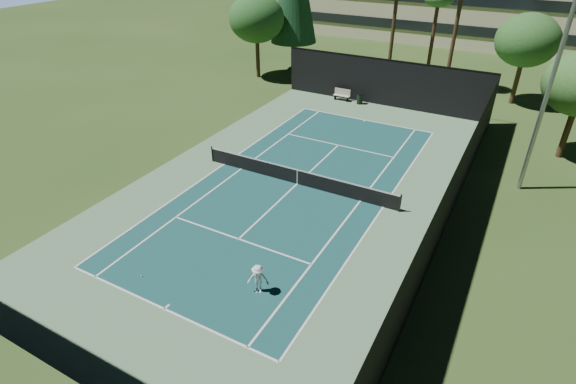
# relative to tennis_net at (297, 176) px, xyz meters

# --- Properties ---
(ground) EXTENTS (160.00, 160.00, 0.00)m
(ground) POSITION_rel_tennis_net_xyz_m (0.00, 0.00, -0.56)
(ground) COLOR #2E491B
(ground) RESTS_ON ground
(apron_slab) EXTENTS (18.00, 32.00, 0.01)m
(apron_slab) POSITION_rel_tennis_net_xyz_m (0.00, 0.00, -0.55)
(apron_slab) COLOR #5E8660
(apron_slab) RESTS_ON ground
(court_surface) EXTENTS (10.97, 23.77, 0.01)m
(court_surface) POSITION_rel_tennis_net_xyz_m (0.00, 0.00, -0.55)
(court_surface) COLOR #174A49
(court_surface) RESTS_ON ground
(court_lines) EXTENTS (11.07, 23.87, 0.01)m
(court_lines) POSITION_rel_tennis_net_xyz_m (0.00, 0.00, -0.54)
(court_lines) COLOR white
(court_lines) RESTS_ON ground
(tennis_net) EXTENTS (12.90, 0.10, 1.10)m
(tennis_net) POSITION_rel_tennis_net_xyz_m (0.00, 0.00, 0.00)
(tennis_net) COLOR black
(tennis_net) RESTS_ON ground
(fence) EXTENTS (18.04, 32.05, 4.03)m
(fence) POSITION_rel_tennis_net_xyz_m (0.00, 0.06, 1.45)
(fence) COLOR black
(fence) RESTS_ON ground
(player) EXTENTS (1.08, 0.88, 1.46)m
(player) POSITION_rel_tennis_net_xyz_m (2.90, -9.14, 0.17)
(player) COLOR white
(player) RESTS_ON ground
(tennis_ball_a) EXTENTS (0.08, 0.08, 0.08)m
(tennis_ball_a) POSITION_rel_tennis_net_xyz_m (-2.28, -10.85, -0.52)
(tennis_ball_a) COLOR #CED931
(tennis_ball_a) RESTS_ON ground
(tennis_ball_b) EXTENTS (0.08, 0.08, 0.08)m
(tennis_ball_b) POSITION_rel_tennis_net_xyz_m (-1.79, 3.29, -0.52)
(tennis_ball_b) COLOR #C7D22F
(tennis_ball_b) RESTS_ON ground
(tennis_ball_c) EXTENTS (0.06, 0.06, 0.06)m
(tennis_ball_c) POSITION_rel_tennis_net_xyz_m (-0.31, 1.96, -0.53)
(tennis_ball_c) COLOR #CDD430
(tennis_ball_c) RESTS_ON ground
(tennis_ball_d) EXTENTS (0.06, 0.06, 0.06)m
(tennis_ball_d) POSITION_rel_tennis_net_xyz_m (-3.16, 4.85, -0.53)
(tennis_ball_d) COLOR yellow
(tennis_ball_d) RESTS_ON ground
(park_bench) EXTENTS (1.50, 0.45, 1.02)m
(park_bench) POSITION_rel_tennis_net_xyz_m (-3.56, 15.49, -0.01)
(park_bench) COLOR beige
(park_bench) RESTS_ON ground
(trash_bin) EXTENTS (0.56, 0.56, 0.95)m
(trash_bin) POSITION_rel_tennis_net_xyz_m (-1.79, 15.34, -0.08)
(trash_bin) COLOR black
(trash_bin) RESTS_ON ground
(palm_b) EXTENTS (2.80, 2.80, 8.42)m
(palm_b) POSITION_rel_tennis_net_xyz_m (1.50, 26.00, 6.80)
(palm_b) COLOR #4A2E1F
(palm_b) RESTS_ON ground
(decid_tree_a) EXTENTS (5.12, 5.12, 7.62)m
(decid_tree_a) POSITION_rel_tennis_net_xyz_m (10.00, 22.00, 4.86)
(decid_tree_a) COLOR #4C3520
(decid_tree_a) RESTS_ON ground
(decid_tree_c) EXTENTS (5.44, 5.44, 8.09)m
(decid_tree_c) POSITION_rel_tennis_net_xyz_m (-14.00, 18.00, 5.21)
(decid_tree_c) COLOR #4F3821
(decid_tree_c) RESTS_ON ground
(campus_building) EXTENTS (40.50, 12.50, 8.30)m
(campus_building) POSITION_rel_tennis_net_xyz_m (0.00, 45.98, 3.65)
(campus_building) COLOR beige
(campus_building) RESTS_ON ground
(light_pole) EXTENTS (0.90, 0.25, 12.22)m
(light_pole) POSITION_rel_tennis_net_xyz_m (12.00, 6.00, 5.90)
(light_pole) COLOR #919499
(light_pole) RESTS_ON ground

